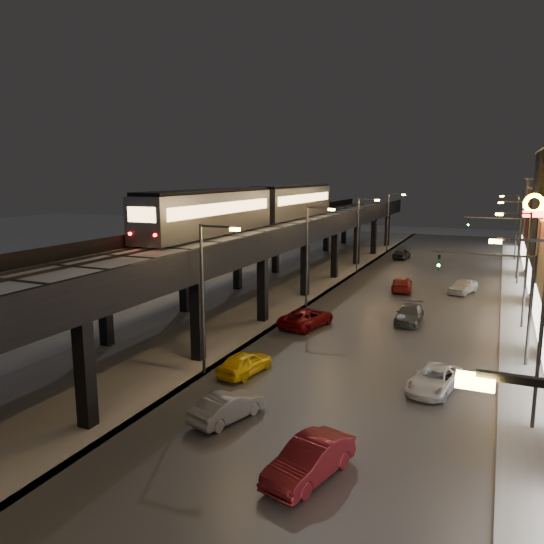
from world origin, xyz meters
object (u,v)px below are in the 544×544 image
(subway_train, at_px, (259,206))
(car_taxi, at_px, (245,364))
(car_mid_silver, at_px, (307,318))
(car_mid_dark, at_px, (402,285))
(car_far_white, at_px, (402,254))
(car_onc_red, at_px, (463,287))
(car_onc_white, at_px, (409,315))
(car_onc_silver, at_px, (309,461))
(car_near_white, at_px, (228,408))
(car_onc_dark, at_px, (434,380))

(subway_train, xyz_separation_m, car_taxi, (10.09, -23.79, -7.85))
(car_mid_silver, relative_size, car_mid_dark, 1.09)
(subway_train, distance_m, car_far_white, 27.61)
(subway_train, height_order, car_mid_silver, subway_train)
(subway_train, distance_m, car_mid_dark, 16.90)
(car_taxi, height_order, car_onc_red, car_onc_red)
(car_mid_silver, bearing_deg, car_onc_red, -107.97)
(car_mid_silver, height_order, car_onc_white, car_mid_silver)
(car_onc_white, bearing_deg, car_onc_silver, -91.31)
(subway_train, distance_m, car_onc_silver, 37.73)
(car_near_white, xyz_separation_m, car_mid_silver, (-1.88, 16.53, 0.07))
(car_onc_silver, distance_m, car_onc_dark, 11.28)
(car_far_white, relative_size, car_onc_dark, 0.95)
(car_mid_silver, bearing_deg, car_taxi, 102.77)
(car_taxi, xyz_separation_m, car_far_white, (0.87, 47.91, 0.05))
(subway_train, distance_m, car_mid_silver, 18.19)
(car_onc_red, bearing_deg, car_mid_silver, -102.55)
(car_onc_white, bearing_deg, car_onc_red, 74.89)
(car_onc_white, bearing_deg, car_mid_silver, -149.68)
(car_mid_dark, distance_m, car_onc_dark, 25.63)
(car_mid_silver, xyz_separation_m, car_onc_silver, (7.17, -19.67, 0.02))
(car_far_white, distance_m, car_onc_white, 33.26)
(car_onc_dark, xyz_separation_m, car_onc_red, (-0.30, 26.21, 0.10))
(subway_train, bearing_deg, car_onc_silver, -62.10)
(car_mid_silver, xyz_separation_m, car_onc_dark, (10.61, -8.92, -0.10))
(subway_train, relative_size, car_onc_red, 9.14)
(subway_train, bearing_deg, car_far_white, 65.56)
(car_taxi, relative_size, car_mid_dark, 0.84)
(car_mid_dark, relative_size, car_onc_silver, 1.06)
(car_taxi, bearing_deg, car_mid_silver, -81.01)
(car_mid_silver, bearing_deg, subway_train, -39.20)
(car_onc_dark, bearing_deg, car_mid_dark, 115.33)
(car_onc_red, bearing_deg, car_taxi, -91.89)
(car_mid_dark, xyz_separation_m, car_onc_white, (2.60, -11.57, -0.01))
(car_taxi, distance_m, car_onc_dark, 10.80)
(car_taxi, distance_m, car_mid_silver, 10.84)
(car_near_white, distance_m, car_onc_red, 34.86)
(car_onc_silver, bearing_deg, car_mid_silver, 124.81)
(car_mid_silver, bearing_deg, car_far_white, -78.46)
(car_onc_white, bearing_deg, subway_train, 152.33)
(car_taxi, xyz_separation_m, car_near_white, (1.89, -5.70, -0.02))
(car_onc_silver, bearing_deg, car_far_white, 111.14)
(subway_train, height_order, car_near_white, subway_train)
(subway_train, bearing_deg, car_mid_silver, -52.05)
(car_taxi, height_order, car_onc_white, car_taxi)
(subway_train, relative_size, car_near_white, 9.80)
(car_near_white, relative_size, car_onc_white, 0.86)
(subway_train, xyz_separation_m, car_onc_dark, (20.72, -21.88, -7.90))
(car_onc_dark, distance_m, car_onc_white, 13.77)
(car_near_white, relative_size, car_far_white, 0.93)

